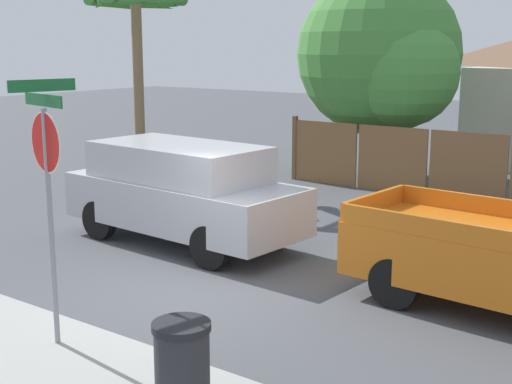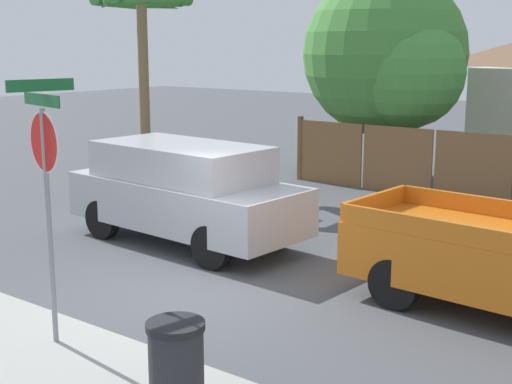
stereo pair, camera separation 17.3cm
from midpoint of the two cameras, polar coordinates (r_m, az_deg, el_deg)
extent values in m
plane|color=#4C4F54|center=(11.48, -3.86, -7.88)|extent=(80.00, 80.00, 0.00)
cube|color=#A3A39E|center=(9.28, -19.02, -13.43)|extent=(36.00, 3.20, 0.01)
cube|color=brown|center=(20.03, 6.23, 3.13)|extent=(1.95, 0.06, 1.74)
cube|color=brown|center=(19.07, 11.47, 2.53)|extent=(1.95, 0.06, 1.74)
cube|color=brown|center=(18.30, 17.20, 1.85)|extent=(1.95, 0.06, 1.74)
cube|color=brown|center=(20.56, 3.80, 3.54)|extent=(0.12, 0.12, 1.84)
cylinder|color=brown|center=(21.30, 10.23, 3.62)|extent=(0.40, 0.40, 1.81)
sphere|color=#428438|center=(21.10, 10.49, 10.80)|extent=(4.70, 4.70, 4.70)
sphere|color=#478F3C|center=(20.12, 12.39, 9.35)|extent=(3.05, 3.05, 3.05)
cylinder|color=brown|center=(19.87, -8.69, 8.00)|extent=(0.28, 0.28, 5.18)
cone|color=#387A33|center=(19.22, -6.95, 14.92)|extent=(0.44, 1.71, 0.69)
cone|color=#387A33|center=(20.10, -6.30, 14.79)|extent=(1.70, 1.23, 0.69)
cone|color=#387A33|center=(20.74, -8.19, 14.65)|extent=(1.70, 1.23, 0.69)
cone|color=#387A33|center=(20.52, -10.73, 14.60)|extent=(0.44, 1.71, 0.69)
cone|color=#387A33|center=(19.66, -11.57, 14.70)|extent=(1.70, 1.23, 0.69)
cone|color=#387A33|center=(18.99, -9.69, 14.88)|extent=(1.70, 1.23, 0.69)
cube|color=#B7B7BC|center=(13.97, -5.24, -0.81)|extent=(5.06, 2.28, 0.90)
cube|color=#B7B7BC|center=(13.90, -5.66, 2.45)|extent=(3.57, 2.03, 0.69)
cube|color=black|center=(12.78, -0.56, 1.68)|extent=(0.17, 1.73, 0.58)
cylinder|color=black|center=(13.69, 1.92, -2.88)|extent=(0.79, 0.22, 0.79)
cylinder|color=black|center=(12.42, -3.18, -4.42)|extent=(0.79, 0.22, 0.79)
cylinder|color=black|center=(15.74, -6.80, -1.01)|extent=(0.79, 0.22, 0.79)
cylinder|color=black|center=(14.65, -11.86, -2.14)|extent=(0.79, 0.22, 0.79)
cube|color=orange|center=(11.85, 18.92, -1.16)|extent=(3.13, 0.28, 0.29)
cube|color=orange|center=(10.18, 14.92, -2.98)|extent=(3.13, 0.28, 0.29)
cube|color=orange|center=(11.72, 9.90, -0.83)|extent=(0.20, 1.87, 0.29)
cylinder|color=black|center=(12.30, 15.50, -5.05)|extent=(0.77, 0.22, 0.77)
cylinder|color=black|center=(10.81, 11.46, -7.19)|extent=(0.77, 0.22, 0.77)
cylinder|color=gray|center=(9.47, -15.70, -2.84)|extent=(0.07, 0.07, 3.08)
cylinder|color=red|center=(9.26, -16.08, 3.85)|extent=(0.73, 0.18, 0.74)
cylinder|color=white|center=(9.26, -16.08, 3.85)|extent=(0.77, 0.17, 0.78)
cube|color=#19602D|center=(9.20, -16.26, 7.08)|extent=(0.95, 0.23, 0.15)
cube|color=#19602D|center=(9.19, -16.33, 8.20)|extent=(0.21, 0.86, 0.15)
cylinder|color=#28282D|center=(7.72, -5.72, -14.20)|extent=(0.58, 0.58, 0.96)
cylinder|color=black|center=(7.51, -5.80, -10.61)|extent=(0.62, 0.62, 0.08)
camera|label=1|loc=(0.09, -89.55, 0.09)|focal=50.00mm
camera|label=2|loc=(0.09, 90.45, -0.09)|focal=50.00mm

